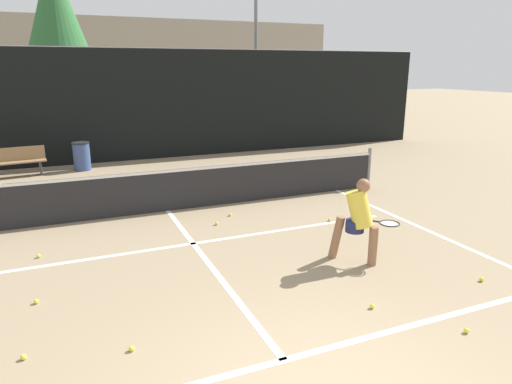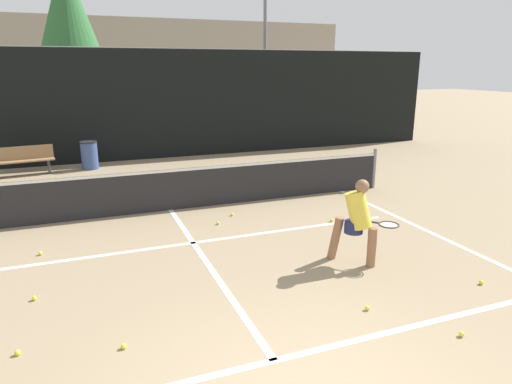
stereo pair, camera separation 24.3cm
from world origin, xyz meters
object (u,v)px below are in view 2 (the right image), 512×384
object	(u,v)px
trash_bin	(89,155)
parked_car	(53,139)
player_practicing	(357,219)
courtside_bench	(21,160)

from	to	relation	value
trash_bin	parked_car	xyz separation A→B (m)	(-1.16, 3.19, 0.14)
parked_car	player_practicing	bearing A→B (deg)	-68.09
player_practicing	trash_bin	world-z (taller)	player_practicing
player_practicing	courtside_bench	xyz separation A→B (m)	(-5.78, 9.08, -0.30)
player_practicing	parked_car	world-z (taller)	player_practicing
trash_bin	parked_car	size ratio (longest dim) A/B	0.20
trash_bin	parked_car	distance (m)	3.40
trash_bin	parked_car	world-z (taller)	parked_car
player_practicing	trash_bin	distance (m)	10.05
courtside_bench	parked_car	size ratio (longest dim) A/B	0.42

